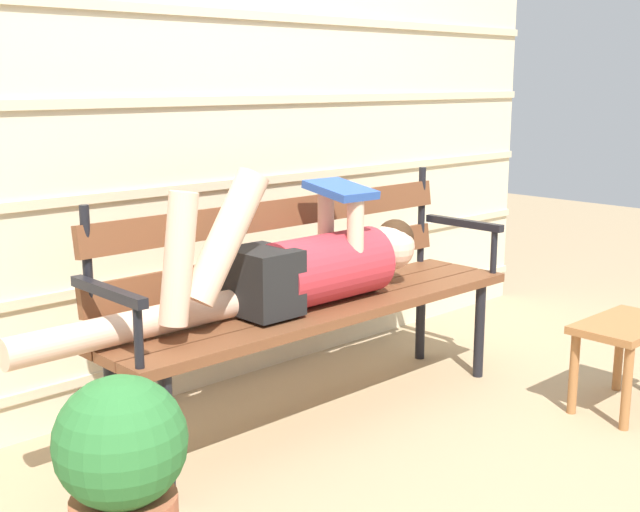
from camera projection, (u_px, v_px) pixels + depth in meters
The scene contains 6 objects.
ground_plane at pixel (337, 422), 3.16m from camera, with size 12.00×12.00×0.00m, color tan.
house_siding at pixel (222, 100), 3.40m from camera, with size 4.12×0.08×2.40m.
park_bench at pixel (308, 287), 3.17m from camera, with size 1.82×0.44×0.89m.
reclining_person at pixel (297, 267), 3.02m from camera, with size 1.70×0.26×0.55m.
footstool at pixel (625, 339), 3.23m from camera, with size 0.46×0.27×0.36m.
potted_plant at pixel (123, 482), 2.01m from camera, with size 0.33×0.33×0.59m.
Camera 1 is at (-2.08, -2.10, 1.28)m, focal length 46.38 mm.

